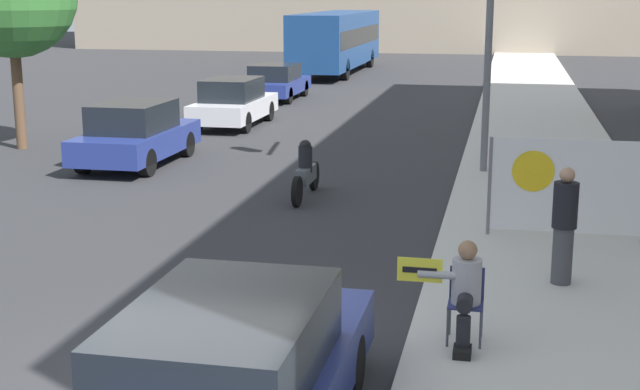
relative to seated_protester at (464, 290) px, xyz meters
The scene contains 11 objects.
ground_plane 3.43m from the seated_protester, 152.47° to the right, with size 160.00×160.00×0.00m, color #303033.
sidewalk_curb 13.54m from the seated_protester, 84.55° to the left, with size 3.85×90.00×0.15m, color beige.
seated_protester is the anchor object (origin of this frame).
jogger_on_sidewalk 2.77m from the seated_protester, 63.76° to the left, with size 0.34×0.34×1.64m.
protest_banner 5.08m from the seated_protester, 74.37° to the left, with size 2.51×0.06×1.64m.
parked_car_curbside 3.35m from the seated_protester, 124.41° to the right, with size 1.84×4.70×1.50m.
car_on_road_nearest 13.07m from the seated_protester, 129.65° to the left, with size 1.79×4.13×1.54m.
car_on_road_midblock 18.49m from the seated_protester, 115.51° to the left, with size 1.72×4.26×1.50m.
car_on_road_distant 25.21m from the seated_protester, 109.62° to the left, with size 1.84×4.26×1.38m.
city_bus_on_road 36.73m from the seated_protester, 103.16° to the left, with size 2.57×12.28×3.07m.
motorcycle_on_road 8.29m from the seated_protester, 115.41° to the left, with size 0.28×2.16×1.20m.
Camera 1 is at (3.35, -8.20, 4.10)m, focal length 50.00 mm.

